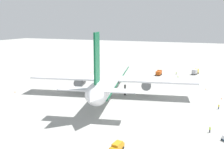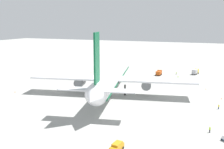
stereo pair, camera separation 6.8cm
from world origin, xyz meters
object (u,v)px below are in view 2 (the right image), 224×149
(service_truck_0, at_px, (159,73))
(traffic_cone_4, at_px, (206,89))
(ground_worker_0, at_px, (178,77))
(ground_worker_4, at_px, (210,130))
(ground_worker_1, at_px, (176,73))
(traffic_cone_2, at_px, (15,92))
(service_van, at_px, (117,147))
(traffic_cone_0, at_px, (96,70))
(ground_worker_2, at_px, (219,107))
(service_truck_1, at_px, (195,72))
(traffic_cone_1, at_px, (91,72))
(airliner, at_px, (113,76))
(traffic_cone_3, at_px, (221,98))

(service_truck_0, relative_size, traffic_cone_4, 9.34)
(ground_worker_0, relative_size, ground_worker_4, 0.95)
(ground_worker_4, bearing_deg, ground_worker_1, 14.75)
(ground_worker_4, xyz_separation_m, traffic_cone_2, (12.62, 79.54, -0.59))
(service_van, distance_m, traffic_cone_2, 67.46)
(service_truck_0, bearing_deg, ground_worker_1, -61.95)
(ground_worker_0, distance_m, ground_worker_1, 10.60)
(traffic_cone_0, bearing_deg, service_van, -151.69)
(ground_worker_0, bearing_deg, ground_worker_2, -155.93)
(service_truck_1, height_order, ground_worker_4, service_truck_1)
(service_van, relative_size, ground_worker_2, 2.60)
(ground_worker_4, relative_size, traffic_cone_2, 3.11)
(ground_worker_0, xyz_separation_m, traffic_cone_1, (-2.75, 50.86, -0.55))
(ground_worker_1, xyz_separation_m, traffic_cone_1, (-13.06, 48.39, -0.58))
(service_truck_1, distance_m, traffic_cone_0, 60.07)
(traffic_cone_1, bearing_deg, ground_worker_0, -86.91)
(airliner, relative_size, traffic_cone_1, 140.82)
(traffic_cone_0, xyz_separation_m, traffic_cone_4, (-23.74, -66.48, 0.00))
(service_truck_0, bearing_deg, ground_worker_2, -147.94)
(ground_worker_0, distance_m, traffic_cone_4, 23.85)
(service_van, distance_m, ground_worker_0, 86.59)
(ground_worker_4, distance_m, traffic_cone_1, 94.43)
(traffic_cone_4, bearing_deg, traffic_cone_1, 76.51)
(ground_worker_1, bearing_deg, service_truck_0, 118.05)
(service_van, bearing_deg, traffic_cone_0, 28.31)
(ground_worker_4, bearing_deg, service_van, 133.73)
(traffic_cone_0, distance_m, traffic_cone_3, 81.74)
(service_truck_0, xyz_separation_m, ground_worker_0, (-5.46, -11.57, -0.65))
(service_truck_1, xyz_separation_m, ground_worker_1, (-5.84, 10.03, -0.79))
(ground_worker_4, xyz_separation_m, traffic_cone_3, (35.37, -3.30, -0.59))
(traffic_cone_2, bearing_deg, service_truck_0, -39.69)
(traffic_cone_1, bearing_deg, airliner, -142.05)
(service_truck_1, distance_m, ground_worker_4, 84.19)
(airliner, bearing_deg, ground_worker_1, -21.08)
(service_truck_1, xyz_separation_m, ground_worker_4, (-83.54, -10.43, -0.77))
(ground_worker_2, xyz_separation_m, traffic_cone_0, (50.55, 71.76, -0.61))
(service_van, xyz_separation_m, traffic_cone_3, (54.54, -23.34, -0.76))
(airliner, distance_m, traffic_cone_3, 44.47)
(service_truck_1, distance_m, service_van, 103.17)
(ground_worker_2, distance_m, traffic_cone_4, 27.33)
(traffic_cone_0, bearing_deg, traffic_cone_1, -175.41)
(ground_worker_0, distance_m, traffic_cone_2, 82.39)
(traffic_cone_0, height_order, traffic_cone_4, same)
(traffic_cone_1, relative_size, traffic_cone_3, 1.00)
(ground_worker_4, bearing_deg, traffic_cone_2, 80.99)
(ground_worker_1, bearing_deg, traffic_cone_1, 105.10)
(ground_worker_4, bearing_deg, traffic_cone_0, 43.75)
(ground_worker_0, bearing_deg, traffic_cone_1, 93.09)
(airliner, xyz_separation_m, traffic_cone_2, (-14.81, 39.71, -7.43))
(service_truck_1, relative_size, traffic_cone_1, 10.97)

